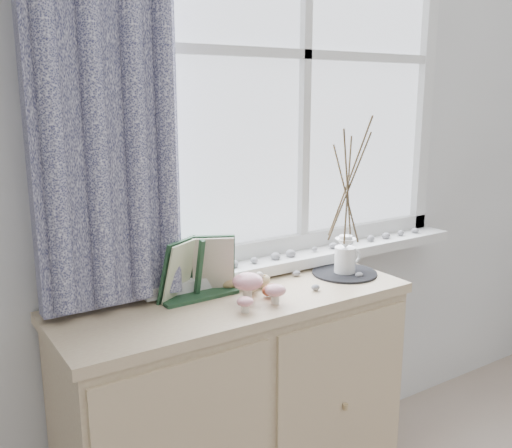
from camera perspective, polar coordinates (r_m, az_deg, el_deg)
name	(u,v)px	position (r m, az deg, el deg)	size (l,w,h in m)	color
sideboard	(237,412)	(2.08, -1.92, -18.31)	(1.20, 0.45, 0.85)	#CBBA8E
botanical_book	(201,269)	(1.85, -5.48, -4.46)	(0.30, 0.13, 0.21)	#1E3E26
toadstool_cluster	(254,286)	(1.83, -0.23, -6.26)	(0.18, 0.16, 0.09)	silver
wooden_eggs	(253,285)	(1.94, -0.27, -6.12)	(0.16, 0.17, 0.06)	tan
songbird_figurine	(250,281)	(1.97, -0.65, -5.67)	(0.11, 0.05, 0.06)	beige
crocheted_doily	(344,273)	(2.16, 8.84, -4.86)	(0.24, 0.24, 0.01)	black
twig_pitcher	(348,184)	(2.08, 9.16, 4.01)	(0.25, 0.25, 0.59)	silver
sideboard_pebbles	(309,278)	(2.06, 5.28, -5.40)	(0.33, 0.23, 0.02)	gray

